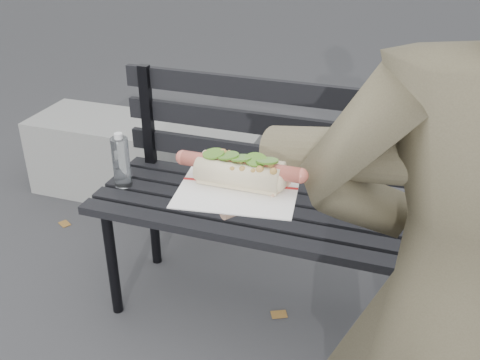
% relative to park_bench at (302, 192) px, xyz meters
% --- Properties ---
extents(park_bench, '(1.50, 0.44, 0.88)m').
position_rel_park_bench_xyz_m(park_bench, '(0.00, 0.00, 0.00)').
color(park_bench, black).
rests_on(park_bench, ground).
extents(concrete_block, '(1.20, 0.40, 0.40)m').
position_rel_park_bench_xyz_m(concrete_block, '(-0.97, 0.63, -0.32)').
color(concrete_block, slate).
rests_on(concrete_block, ground).
extents(person, '(0.64, 0.46, 1.62)m').
position_rel_park_bench_xyz_m(person, '(0.47, -0.86, 0.28)').
color(person, brown).
rests_on(person, ground).
extents(held_hotdog, '(0.62, 0.30, 0.20)m').
position_rel_park_bench_xyz_m(held_hotdog, '(0.28, -0.87, 0.56)').
color(held_hotdog, brown).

